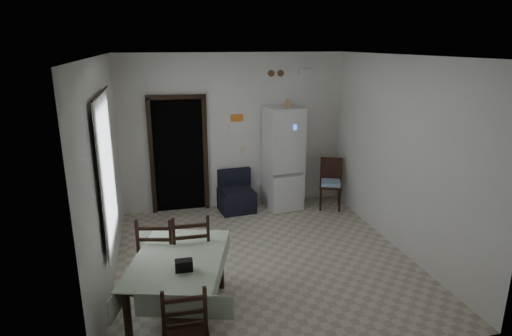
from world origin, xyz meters
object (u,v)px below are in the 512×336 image
Objects in this scene: fridge at (283,158)px; navy_seat at (237,192)px; dining_table at (180,288)px; dining_chair_far_left at (160,253)px; corner_chair at (331,184)px; dining_chair_far_right at (191,251)px; dining_chair_near_head at (185,325)px.

navy_seat is (-0.90, -0.00, -0.59)m from fridge.
dining_chair_far_left is (-0.21, 0.59, 0.15)m from dining_table.
dining_chair_far_right is at bearing -119.53° from corner_chair.
fridge reaches higher than dining_chair_far_left.
dining_chair_far_left is at bearing -80.93° from dining_chair_near_head.
dining_chair_far_left reaches higher than navy_seat.
fridge is 3.44m from dining_chair_far_left.
corner_chair reaches higher than dining_table.
dining_chair_far_right is (-1.97, -2.53, -0.42)m from fridge.
fridge is at bearing -6.10° from navy_seat.
dining_chair_near_head is (-1.25, -3.91, 0.12)m from navy_seat.
dining_chair_far_left reaches higher than dining_table.
fridge is 3.23m from dining_chair_far_right.
corner_chair is (1.77, -0.27, 0.10)m from navy_seat.
dining_chair_far_left is at bearing -126.54° from navy_seat.
fridge reaches higher than dining_chair_near_head.
dining_chair_far_right is 1.40m from dining_chair_near_head.
dining_table is at bearing -89.30° from dining_chair_near_head.
fridge is 1.03m from corner_chair.
dining_table is at bearing 123.27° from dining_chair_far_left.
corner_chair is 0.87× the size of dining_chair_far_right.
dining_table is at bearing -118.18° from navy_seat.
navy_seat is at bearing -106.60° from dining_chair_near_head.
dining_chair_near_head is (0.20, -1.44, -0.04)m from dining_chair_far_left.
dining_table is at bearing -115.25° from corner_chair.
dining_chair_far_right is at bearing -96.49° from dining_chair_near_head.
dining_table is 1.37× the size of dining_chair_far_left.
corner_chair is 0.96× the size of dining_chair_near_head.
fridge is 4.49m from dining_chair_near_head.
dining_chair_near_head is (-0.18, -1.38, -0.05)m from dining_chair_far_right.
fridge is 1.95× the size of dining_chair_near_head.
dining_chair_far_right is (0.39, -0.06, 0.01)m from dining_chair_far_left.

